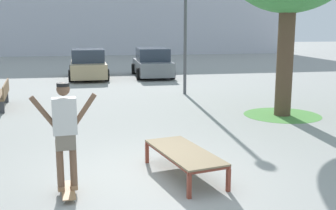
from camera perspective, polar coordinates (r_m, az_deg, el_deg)
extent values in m
plane|color=#999993|center=(7.28, -2.21, -10.19)|extent=(120.00, 120.00, 0.00)
cube|color=brown|center=(8.03, -2.93, -6.73)|extent=(0.07, 0.07, 0.38)
cube|color=brown|center=(8.28, 1.64, -6.15)|extent=(0.07, 0.07, 0.38)
cube|color=brown|center=(6.43, 2.95, -11.27)|extent=(0.07, 0.07, 0.38)
cube|color=brown|center=(6.75, 8.37, -10.27)|extent=(0.07, 0.07, 0.38)
cylinder|color=brown|center=(7.15, -0.33, -7.13)|extent=(0.47, 1.86, 0.05)
cylinder|color=brown|center=(7.44, 4.67, -6.45)|extent=(0.47, 1.86, 0.05)
cylinder|color=brown|center=(8.09, -0.61, -4.98)|extent=(0.75, 0.22, 0.05)
cylinder|color=brown|center=(6.51, 5.76, -9.01)|extent=(0.75, 0.22, 0.05)
cube|color=#847051|center=(7.27, 2.22, -6.49)|extent=(1.16, 2.02, 0.03)
cube|color=#9E754C|center=(6.77, -13.71, -11.40)|extent=(0.28, 0.82, 0.02)
cylinder|color=silver|center=(7.05, -14.44, -11.02)|extent=(0.04, 0.06, 0.06)
cylinder|color=silver|center=(7.05, -13.20, -10.94)|extent=(0.04, 0.06, 0.06)
cylinder|color=silver|center=(6.53, -14.22, -12.81)|extent=(0.04, 0.06, 0.06)
cylinder|color=silver|center=(6.53, -12.87, -12.72)|extent=(0.04, 0.06, 0.06)
cylinder|color=brown|center=(6.62, -14.74, -8.10)|extent=(0.11, 0.11, 0.82)
cube|color=#99704C|center=(6.80, -14.60, -10.96)|extent=(0.12, 0.25, 0.07)
cylinder|color=brown|center=(6.63, -13.00, -7.99)|extent=(0.11, 0.11, 0.82)
cube|color=#99704C|center=(6.80, -12.89, -10.85)|extent=(0.12, 0.25, 0.07)
cube|color=#756B5B|center=(6.51, -14.02, -4.93)|extent=(0.32, 0.23, 0.24)
cube|color=silver|center=(6.42, -14.18, -1.49)|extent=(0.38, 0.26, 0.56)
cylinder|color=brown|center=(6.40, -16.89, -0.96)|extent=(0.40, 0.12, 0.52)
cylinder|color=brown|center=(6.42, -11.54, -0.67)|extent=(0.40, 0.12, 0.52)
sphere|color=brown|center=(6.35, -14.35, 2.13)|extent=(0.20, 0.20, 0.20)
cylinder|color=black|center=(6.34, -14.38, 2.76)|extent=(0.19, 0.19, 0.05)
cylinder|color=brown|center=(12.54, 15.93, 6.31)|extent=(0.48, 0.48, 3.42)
cylinder|color=#519342|center=(12.77, 15.54, -1.34)|extent=(2.28, 2.28, 0.01)
cube|color=tan|center=(21.41, -11.01, 5.00)|extent=(1.79, 4.24, 0.70)
cube|color=#2D3847|center=(21.21, -11.06, 6.77)|extent=(1.61, 2.13, 0.64)
cylinder|color=black|center=(22.73, -13.20, 4.71)|extent=(0.23, 0.60, 0.60)
cylinder|color=black|center=(22.76, -8.91, 4.87)|extent=(0.23, 0.60, 0.60)
cylinder|color=black|center=(20.14, -13.33, 3.95)|extent=(0.23, 0.60, 0.60)
cylinder|color=black|center=(20.18, -8.49, 4.14)|extent=(0.23, 0.60, 0.60)
cube|color=slate|center=(21.84, -2.21, 5.30)|extent=(1.75, 4.22, 0.70)
cube|color=#2D3847|center=(21.63, -2.17, 7.03)|extent=(1.58, 2.12, 0.64)
cylinder|color=black|center=(23.05, -4.76, 5.04)|extent=(0.23, 0.60, 0.60)
cylinder|color=black|center=(23.27, -0.57, 5.13)|extent=(0.23, 0.60, 0.60)
cylinder|color=black|center=(20.47, -4.06, 4.32)|extent=(0.23, 0.60, 0.60)
cylinder|color=black|center=(20.72, 0.63, 4.43)|extent=(0.23, 0.60, 0.60)
cube|color=brown|center=(14.45, -22.30, 1.34)|extent=(0.72, 2.44, 0.06)
cube|color=brown|center=(14.40, -21.57, 2.25)|extent=(0.32, 2.39, 0.36)
cube|color=#424247|center=(15.43, -21.97, 1.05)|extent=(0.38, 0.12, 0.40)
cylinder|color=#4C4C51|center=(15.98, 2.41, 11.32)|extent=(0.12, 0.12, 5.50)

